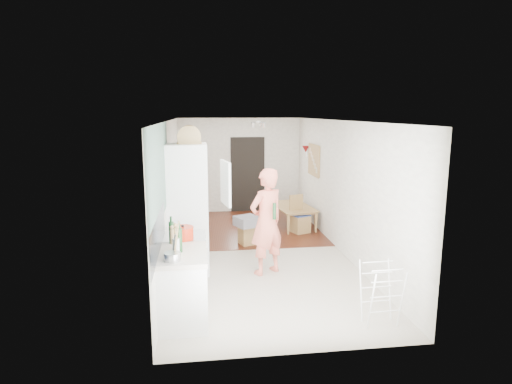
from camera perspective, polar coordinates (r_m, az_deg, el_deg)
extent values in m
cube|color=#BEB3A1|center=(8.26, 0.22, -8.11)|extent=(3.20, 7.00, 0.01)
cube|color=#4E2012|center=(10.01, -1.20, -4.70)|extent=(3.20, 3.30, 0.01)
cube|color=slate|center=(5.83, -12.74, 2.43)|extent=(0.02, 3.00, 1.30)
cube|color=black|center=(5.44, -12.89, -5.71)|extent=(0.02, 1.90, 0.50)
cube|color=black|center=(11.42, -1.12, 2.31)|extent=(0.90, 0.04, 2.00)
cube|color=white|center=(5.66, -9.64, -12.67)|extent=(0.60, 0.90, 0.86)
cube|color=silver|center=(5.50, -9.79, -8.26)|extent=(0.62, 0.92, 0.06)
cube|color=white|center=(6.36, -9.40, -9.92)|extent=(0.60, 0.60, 0.88)
cube|color=silver|center=(6.21, -9.53, -5.94)|extent=(0.60, 0.60, 0.04)
cube|color=white|center=(7.15, -9.07, -2.27)|extent=(0.66, 0.66, 2.15)
cube|color=white|center=(6.77, -4.08, 1.21)|extent=(0.14, 0.56, 0.70)
cube|color=white|center=(7.06, -6.66, 1.55)|extent=(0.02, 0.52, 0.66)
cube|color=#D7B467|center=(10.06, 7.74, 4.24)|extent=(0.03, 0.90, 0.70)
cube|color=#A07B48|center=(10.06, 7.66, 4.24)|extent=(0.00, 0.94, 0.74)
cone|color=maroon|center=(10.66, 6.64, 5.70)|extent=(0.18, 0.18, 0.16)
imported|color=#F37660|center=(6.99, 1.40, -2.70)|extent=(0.91, 0.82, 2.09)
imported|color=#A07B48|center=(10.08, 5.05, -3.43)|extent=(0.81, 1.27, 0.42)
cube|color=gray|center=(8.58, -1.19, -3.92)|extent=(0.57, 0.57, 0.19)
cylinder|color=red|center=(6.02, -9.74, -5.41)|extent=(0.37, 0.37, 0.18)
cylinder|color=silver|center=(5.21, -11.07, -8.47)|extent=(0.24, 0.24, 0.10)
cylinder|color=#1B4420|center=(6.81, 2.47, -2.57)|extent=(0.06, 0.06, 0.27)
cylinder|color=#1B4420|center=(5.48, -10.17, -6.37)|extent=(0.08, 0.08, 0.30)
cylinder|color=#1B4420|center=(5.84, -11.21, -5.34)|extent=(0.09, 0.09, 0.30)
cylinder|color=silver|center=(5.39, -10.61, -7.18)|extent=(0.10, 0.10, 0.21)
cylinder|color=tan|center=(5.87, -10.68, -5.68)|extent=(0.07, 0.07, 0.21)
cylinder|color=tan|center=(5.83, -11.13, -5.84)|extent=(0.07, 0.07, 0.20)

